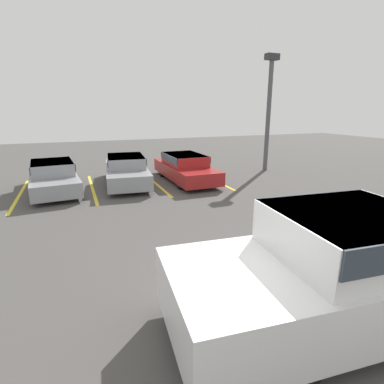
{
  "coord_description": "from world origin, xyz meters",
  "views": [
    {
      "loc": [
        -3.2,
        -3.3,
        3.2
      ],
      "look_at": [
        -0.27,
        4.1,
        1.0
      ],
      "focal_mm": 28.0,
      "sensor_mm": 36.0,
      "label": 1
    }
  ],
  "objects_px": {
    "parked_sedan_a": "(53,176)",
    "parked_sedan_b": "(126,169)",
    "light_post": "(269,106)",
    "pickup_truck": "(362,266)",
    "parked_sedan_c": "(185,167)"
  },
  "relations": [
    {
      "from": "parked_sedan_a",
      "to": "parked_sedan_b",
      "type": "relative_size",
      "value": 0.95
    },
    {
      "from": "parked_sedan_b",
      "to": "light_post",
      "type": "relative_size",
      "value": 0.8
    },
    {
      "from": "light_post",
      "to": "parked_sedan_b",
      "type": "bearing_deg",
      "value": -176.98
    },
    {
      "from": "pickup_truck",
      "to": "light_post",
      "type": "distance_m",
      "value": 12.36
    },
    {
      "from": "parked_sedan_c",
      "to": "light_post",
      "type": "bearing_deg",
      "value": 98.11
    },
    {
      "from": "parked_sedan_a",
      "to": "light_post",
      "type": "bearing_deg",
      "value": 87.9
    },
    {
      "from": "parked_sedan_a",
      "to": "parked_sedan_c",
      "type": "bearing_deg",
      "value": 82.94
    },
    {
      "from": "parked_sedan_c",
      "to": "light_post",
      "type": "xyz_separation_m",
      "value": [
        4.93,
        0.74,
        2.75
      ]
    },
    {
      "from": "pickup_truck",
      "to": "light_post",
      "type": "relative_size",
      "value": 1.05
    },
    {
      "from": "parked_sedan_b",
      "to": "parked_sedan_c",
      "type": "relative_size",
      "value": 1.01
    },
    {
      "from": "parked_sedan_c",
      "to": "light_post",
      "type": "height_order",
      "value": "light_post"
    },
    {
      "from": "pickup_truck",
      "to": "parked_sedan_b",
      "type": "bearing_deg",
      "value": 105.5
    },
    {
      "from": "parked_sedan_c",
      "to": "parked_sedan_b",
      "type": "bearing_deg",
      "value": -97.7
    },
    {
      "from": "parked_sedan_b",
      "to": "parked_sedan_a",
      "type": "bearing_deg",
      "value": -81.41
    },
    {
      "from": "pickup_truck",
      "to": "light_post",
      "type": "xyz_separation_m",
      "value": [
        5.72,
        10.67,
        2.51
      ]
    }
  ]
}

